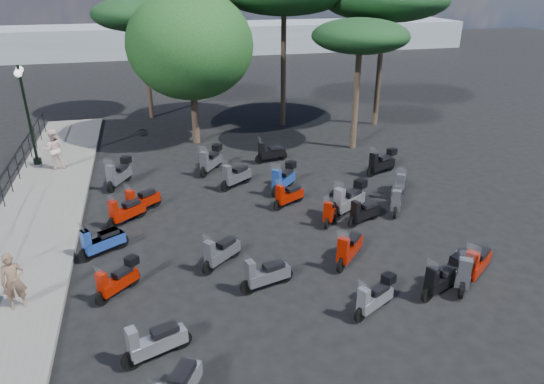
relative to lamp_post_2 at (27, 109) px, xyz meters
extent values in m
plane|color=black|center=(7.39, -10.72, -2.65)|extent=(120.00, 120.00, 0.00)
cube|color=#64615F|center=(0.89, -7.72, -2.58)|extent=(3.00, 30.00, 0.15)
cylinder|color=black|center=(-0.41, -4.50, -1.95)|extent=(0.04, 0.04, 1.10)
cylinder|color=black|center=(-0.41, -3.13, -1.95)|extent=(0.04, 0.04, 1.10)
cylinder|color=black|center=(-0.41, -1.77, -1.95)|extent=(0.04, 0.04, 1.10)
cylinder|color=black|center=(-0.41, -0.40, -1.95)|extent=(0.04, 0.04, 1.10)
cylinder|color=black|center=(-0.41, 0.97, -1.95)|extent=(0.04, 0.04, 1.10)
cylinder|color=black|center=(-0.41, 2.34, -1.95)|extent=(0.04, 0.04, 1.10)
cylinder|color=black|center=(-0.41, 3.71, -1.95)|extent=(0.04, 0.04, 1.10)
cylinder|color=black|center=(-0.41, 5.08, -1.95)|extent=(0.04, 0.04, 1.10)
cylinder|color=black|center=(0.00, 0.00, -2.37)|extent=(0.35, 0.35, 0.26)
cylinder|color=black|center=(0.00, 0.00, -0.31)|extent=(0.12, 0.12, 4.39)
cylinder|color=black|center=(0.00, 0.00, 1.72)|extent=(0.17, 0.98, 0.04)
sphere|color=white|center=(-0.06, 0.49, 1.61)|extent=(0.31, 0.31, 0.31)
sphere|color=white|center=(0.06, -0.49, 1.61)|extent=(0.31, 0.31, 0.31)
imported|color=brown|center=(1.33, -11.08, -1.73)|extent=(0.63, 0.48, 1.56)
imported|color=beige|center=(0.92, -0.82, -1.62)|extent=(0.93, 0.77, 1.77)
cylinder|color=black|center=(5.35, -14.72, -2.39)|extent=(0.36, 0.51, 0.52)
cube|color=black|center=(5.14, -15.07, -1.89)|extent=(0.61, 0.73, 0.15)
cylinder|color=black|center=(3.37, -11.33, -2.44)|extent=(0.38, 0.35, 0.43)
cylinder|color=black|center=(4.16, -10.60, -2.44)|extent=(0.38, 0.35, 0.43)
cube|color=#9F1403|center=(3.80, -10.94, -2.28)|extent=(1.06, 1.01, 0.30)
cube|color=black|center=(3.91, -10.83, -2.03)|extent=(0.58, 0.56, 0.13)
cube|color=#9F1403|center=(3.42, -11.28, -2.03)|extent=(0.33, 0.33, 0.63)
plane|color=white|center=(3.38, -11.31, -1.63)|extent=(0.28, 0.30, 0.33)
cube|color=black|center=(4.17, -10.59, -1.87)|extent=(0.42, 0.42, 0.23)
cylinder|color=black|center=(2.78, -8.99, -2.42)|extent=(0.45, 0.32, 0.47)
cylinder|color=black|center=(3.79, -8.40, -2.42)|extent=(0.45, 0.32, 0.47)
cube|color=#20439F|center=(3.33, -8.67, -2.24)|extent=(1.26, 0.93, 0.33)
cube|color=black|center=(3.47, -8.58, -1.97)|extent=(0.65, 0.55, 0.14)
cube|color=#20439F|center=(2.85, -8.95, -1.97)|extent=(0.33, 0.36, 0.68)
plane|color=white|center=(2.80, -8.98, -1.53)|extent=(0.25, 0.36, 0.36)
cylinder|color=black|center=(3.51, -7.07, -2.42)|extent=(0.43, 0.37, 0.47)
cylinder|color=black|center=(4.43, -6.34, -2.42)|extent=(0.43, 0.37, 0.47)
cube|color=#9F1403|center=(4.01, -6.67, -2.24)|extent=(1.21, 1.05, 0.33)
cube|color=black|center=(4.14, -6.57, -1.97)|extent=(0.64, 0.60, 0.14)
cube|color=#9F1403|center=(3.57, -7.02, -1.97)|extent=(0.35, 0.36, 0.69)
plane|color=white|center=(3.53, -7.05, -1.53)|extent=(0.29, 0.34, 0.36)
cylinder|color=black|center=(3.33, -3.82, -2.40)|extent=(0.34, 0.49, 0.51)
cylinder|color=black|center=(3.94, -2.72, -2.40)|extent=(0.34, 0.49, 0.51)
cube|color=#505158|center=(3.66, -3.22, -2.21)|extent=(0.98, 1.37, 0.36)
cube|color=black|center=(3.75, -3.07, -1.92)|extent=(0.58, 0.71, 0.15)
cube|color=#505158|center=(3.37, -3.75, -1.92)|extent=(0.39, 0.36, 0.74)
plane|color=white|center=(3.34, -3.80, -1.44)|extent=(0.39, 0.27, 0.39)
cube|color=black|center=(3.95, -2.70, -1.73)|extent=(0.47, 0.48, 0.27)
cylinder|color=black|center=(4.11, -13.88, -2.42)|extent=(0.48, 0.25, 0.48)
cylinder|color=black|center=(5.23, -13.48, -2.42)|extent=(0.48, 0.25, 0.48)
cube|color=#B1B5BB|center=(4.72, -13.66, -2.24)|extent=(1.33, 0.74, 0.34)
cube|color=black|center=(4.88, -13.61, -1.96)|extent=(0.66, 0.48, 0.14)
cube|color=#B1B5BB|center=(4.19, -13.85, -1.96)|extent=(0.30, 0.35, 0.69)
plane|color=white|center=(4.13, -13.87, -1.52)|extent=(0.20, 0.38, 0.37)
cylinder|color=black|center=(6.26, -10.59, -2.42)|extent=(0.42, 0.37, 0.47)
cylinder|color=black|center=(7.16, -9.85, -2.42)|extent=(0.42, 0.37, 0.47)
cube|color=#505158|center=(6.75, -10.19, -2.24)|extent=(1.19, 1.06, 0.33)
cube|color=black|center=(6.88, -10.09, -1.97)|extent=(0.64, 0.60, 0.14)
cube|color=#505158|center=(6.32, -10.54, -1.97)|extent=(0.35, 0.36, 0.68)
plane|color=white|center=(6.27, -10.58, -1.53)|extent=(0.29, 0.33, 0.36)
cylinder|color=black|center=(7.16, -11.85, -2.42)|extent=(0.47, 0.21, 0.46)
cylinder|color=black|center=(8.28, -11.56, -2.42)|extent=(0.47, 0.21, 0.46)
cube|color=#505158|center=(7.76, -11.69, -2.25)|extent=(1.29, 0.63, 0.33)
cube|color=black|center=(7.92, -11.65, -1.98)|extent=(0.63, 0.42, 0.13)
cube|color=#505158|center=(7.23, -11.83, -1.98)|extent=(0.28, 0.33, 0.67)
plane|color=white|center=(7.17, -11.84, -1.55)|extent=(0.16, 0.37, 0.36)
cylinder|color=black|center=(7.76, -4.88, -2.41)|extent=(0.46, 0.36, 0.49)
cylinder|color=black|center=(8.76, -4.18, -2.41)|extent=(0.46, 0.36, 0.49)
cube|color=#505158|center=(8.30, -4.50, -2.22)|extent=(1.29, 1.05, 0.35)
cube|color=black|center=(8.44, -4.40, -1.94)|extent=(0.68, 0.60, 0.14)
cube|color=#505158|center=(7.82, -4.83, -1.94)|extent=(0.36, 0.38, 0.72)
plane|color=white|center=(7.77, -4.87, -1.48)|extent=(0.29, 0.37, 0.38)
cylinder|color=black|center=(7.10, -3.18, -2.40)|extent=(0.39, 0.48, 0.51)
cylinder|color=black|center=(7.85, -2.14, -2.40)|extent=(0.39, 0.48, 0.51)
cube|color=#505158|center=(7.50, -2.62, -2.21)|extent=(1.10, 1.33, 0.36)
cube|color=black|center=(7.61, -2.47, -1.91)|extent=(0.63, 0.70, 0.15)
cube|color=#505158|center=(7.15, -3.11, -1.91)|extent=(0.40, 0.38, 0.75)
plane|color=white|center=(7.11, -3.16, -1.43)|extent=(0.38, 0.31, 0.40)
cube|color=black|center=(7.86, -2.13, -1.72)|extent=(0.49, 0.49, 0.28)
cylinder|color=black|center=(9.62, -13.67, -2.44)|extent=(0.42, 0.28, 0.43)
cylinder|color=black|center=(10.57, -13.17, -2.44)|extent=(0.42, 0.28, 0.43)
cube|color=#B1B5BB|center=(10.13, -13.40, -2.28)|extent=(1.17, 0.81, 0.30)
cube|color=black|center=(10.27, -13.33, -2.03)|extent=(0.60, 0.48, 0.12)
cube|color=#B1B5BB|center=(9.68, -13.64, -2.03)|extent=(0.30, 0.33, 0.62)
plane|color=white|center=(9.64, -13.66, -1.63)|extent=(0.22, 0.33, 0.33)
cube|color=black|center=(10.58, -13.16, -1.87)|extent=(0.40, 0.39, 0.23)
cylinder|color=black|center=(10.01, -11.46, -2.41)|extent=(0.41, 0.42, 0.49)
cylinder|color=black|center=(10.86, -10.59, -2.41)|extent=(0.41, 0.42, 0.49)
cube|color=#9F1403|center=(10.47, -10.99, -2.23)|extent=(1.17, 1.19, 0.34)
cube|color=black|center=(10.59, -10.87, -1.94)|extent=(0.64, 0.65, 0.14)
cube|color=#9F1403|center=(10.06, -11.41, -1.94)|extent=(0.37, 0.37, 0.71)
plane|color=white|center=(10.02, -11.45, -1.49)|extent=(0.33, 0.33, 0.38)
cylinder|color=black|center=(10.55, -8.86, -2.44)|extent=(0.31, 0.41, 0.43)
cylinder|color=black|center=(11.14, -7.95, -2.44)|extent=(0.31, 0.41, 0.43)
cube|color=#9F1403|center=(10.87, -8.36, -2.27)|extent=(0.90, 1.15, 0.31)
cube|color=black|center=(10.95, -8.24, -2.02)|extent=(0.52, 0.60, 0.13)
cube|color=#9F1403|center=(10.59, -8.80, -2.02)|extent=(0.34, 0.31, 0.63)
plane|color=white|center=(10.56, -8.84, -1.62)|extent=(0.33, 0.25, 0.34)
cube|color=black|center=(11.15, -7.93, -1.86)|extent=(0.41, 0.41, 0.23)
cylinder|color=black|center=(9.33, -7.07, -2.44)|extent=(0.43, 0.29, 0.44)
cylinder|color=black|center=(10.29, -6.55, -2.44)|extent=(0.43, 0.29, 0.44)
cube|color=#9F1403|center=(9.85, -6.79, -2.27)|extent=(1.19, 0.84, 0.31)
cube|color=black|center=(9.99, -6.71, -2.02)|extent=(0.61, 0.50, 0.13)
cube|color=#9F1403|center=(9.39, -7.04, -2.02)|extent=(0.31, 0.34, 0.64)
plane|color=white|center=(9.35, -7.06, -1.61)|extent=(0.23, 0.34, 0.34)
cylinder|color=black|center=(9.54, -5.90, -2.40)|extent=(0.42, 0.43, 0.50)
cylinder|color=black|center=(10.41, -5.01, -2.40)|extent=(0.42, 0.43, 0.50)
cube|color=#20439F|center=(10.01, -5.42, -2.22)|extent=(1.20, 1.22, 0.35)
cube|color=black|center=(10.13, -5.29, -1.92)|extent=(0.66, 0.67, 0.15)
cube|color=#20439F|center=(9.60, -5.84, -1.92)|extent=(0.38, 0.38, 0.73)
plane|color=white|center=(9.55, -5.89, -1.46)|extent=(0.34, 0.34, 0.39)
cube|color=black|center=(10.43, -4.99, -1.74)|extent=(0.49, 0.49, 0.27)
cylinder|color=black|center=(11.67, -13.37, -2.42)|extent=(0.46, 0.26, 0.46)
cylinder|color=black|center=(12.74, -12.93, -2.42)|extent=(0.46, 0.26, 0.46)
cube|color=black|center=(12.25, -13.13, -2.25)|extent=(1.28, 0.78, 0.33)
cube|color=black|center=(12.41, -13.07, -1.98)|extent=(0.64, 0.49, 0.13)
cube|color=black|center=(11.75, -13.34, -1.98)|extent=(0.31, 0.35, 0.67)
plane|color=white|center=(11.69, -13.36, -1.55)|extent=(0.21, 0.37, 0.36)
cube|color=black|center=(12.76, -12.93, -1.81)|extent=(0.42, 0.41, 0.25)
cylinder|color=black|center=(13.06, -13.12, -2.40)|extent=(0.47, 0.38, 0.50)
cylinder|color=black|center=(14.09, -12.39, -2.40)|extent=(0.47, 0.38, 0.50)
cube|color=#9F1403|center=(13.61, -12.72, -2.21)|extent=(1.32, 1.08, 0.36)
cube|color=black|center=(13.76, -12.62, -1.92)|extent=(0.70, 0.62, 0.15)
cube|color=#9F1403|center=(13.12, -13.07, -1.92)|extent=(0.37, 0.39, 0.74)
plane|color=white|center=(13.07, -13.11, -1.44)|extent=(0.30, 0.37, 0.39)
cylinder|color=black|center=(11.11, -8.37, -2.38)|extent=(0.52, 0.38, 0.54)
cylinder|color=black|center=(12.25, -7.67, -2.38)|extent=(0.52, 0.38, 0.54)
cube|color=#A0A2A8|center=(11.73, -7.99, -2.18)|extent=(1.44, 1.09, 0.38)
cube|color=black|center=(11.89, -7.89, -1.87)|extent=(0.75, 0.64, 0.16)
cube|color=#A0A2A8|center=(11.19, -8.32, -1.87)|extent=(0.39, 0.41, 0.78)
plane|color=white|center=(11.13, -8.36, -1.37)|extent=(0.30, 0.41, 0.42)
cube|color=black|center=(12.27, -7.65, -1.67)|extent=(0.51, 0.50, 0.29)
cylinder|color=black|center=(13.16, -8.75, -2.42)|extent=(0.31, 0.46, 0.47)
cylinder|color=black|center=(13.72, -7.70, -2.42)|extent=(0.31, 0.46, 0.47)
cube|color=#505158|center=(13.46, -8.18, -2.24)|extent=(0.90, 1.29, 0.34)
cube|color=black|center=(13.54, -8.03, -1.96)|extent=(0.54, 0.66, 0.14)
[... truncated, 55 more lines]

